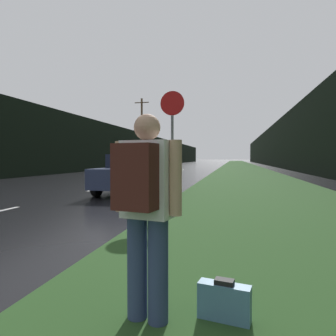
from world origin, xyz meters
TOP-DOWN VIEW (x-y plane):
  - grass_verge at (6.90, 40.00)m, footprint 6.00×240.00m
  - lane_stripe_c at (0.00, 14.45)m, footprint 0.12×3.00m
  - lane_stripe_d at (0.00, 21.45)m, footprint 0.12×3.00m
  - lane_stripe_e at (0.00, 28.45)m, footprint 0.12×3.00m
  - lane_stripe_f at (0.00, 35.45)m, footprint 0.12×3.00m
  - treeline_far_side at (-9.90, 50.00)m, footprint 2.00×140.00m
  - treeline_near_side at (12.90, 50.00)m, footprint 2.00×140.00m
  - utility_pole_far at (-5.50, 37.92)m, footprint 1.80×0.24m
  - stop_sign at (4.25, 9.60)m, footprint 0.65×0.07m
  - hitchhiker_with_backpack at (5.16, 4.08)m, footprint 0.59×0.47m
  - suitcase at (5.79, 4.25)m, footprint 0.45×0.21m
  - car_passing_near at (1.95, 12.84)m, footprint 1.86×4.09m

SIDE VIEW (x-z plane):
  - lane_stripe_c at x=0.00m, z-range 0.00..0.01m
  - lane_stripe_d at x=0.00m, z-range 0.00..0.01m
  - lane_stripe_e at x=0.00m, z-range 0.00..0.01m
  - lane_stripe_f at x=0.00m, z-range 0.00..0.01m
  - grass_verge at x=6.90m, z-range 0.00..0.02m
  - suitcase at x=5.79m, z-range -0.01..0.34m
  - car_passing_near at x=1.95m, z-range 0.00..1.50m
  - hitchhiker_with_backpack at x=5.16m, z-range 0.13..1.84m
  - stop_sign at x=4.25m, z-range 0.31..3.45m
  - treeline_far_side at x=-9.90m, z-range 0.00..5.52m
  - treeline_near_side at x=12.90m, z-range 0.00..6.74m
  - utility_pole_far at x=-5.50m, z-range 0.13..8.96m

